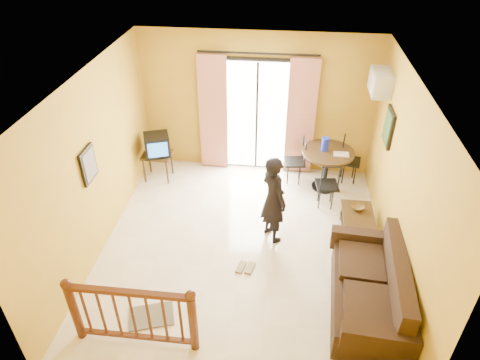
# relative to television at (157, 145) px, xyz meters

# --- Properties ---
(ground) EXTENTS (5.00, 5.00, 0.00)m
(ground) POSITION_rel_television_xyz_m (1.87, -1.83, -0.76)
(ground) COLOR beige
(ground) RESTS_ON ground
(room_shell) EXTENTS (5.00, 5.00, 5.00)m
(room_shell) POSITION_rel_television_xyz_m (1.87, -1.83, 0.94)
(room_shell) COLOR white
(room_shell) RESTS_ON ground
(balcony_door) EXTENTS (2.25, 0.14, 2.46)m
(balcony_door) POSITION_rel_television_xyz_m (1.87, 0.60, 0.43)
(balcony_door) COLOR black
(balcony_door) RESTS_ON ground
(tv_table) EXTENTS (0.55, 0.46, 0.55)m
(tv_table) POSITION_rel_television_xyz_m (-0.03, 0.00, -0.29)
(tv_table) COLOR black
(tv_table) RESTS_ON ground
(television) EXTENTS (0.58, 0.55, 0.42)m
(television) POSITION_rel_television_xyz_m (0.00, 0.00, 0.00)
(television) COLOR black
(television) RESTS_ON tv_table
(picture_left) EXTENTS (0.05, 0.42, 0.52)m
(picture_left) POSITION_rel_television_xyz_m (-0.35, -2.03, 0.79)
(picture_left) COLOR black
(picture_left) RESTS_ON room_shell
(dining_table) EXTENTS (0.97, 0.97, 0.81)m
(dining_table) POSITION_rel_television_xyz_m (3.26, 0.04, -0.12)
(dining_table) COLOR black
(dining_table) RESTS_ON ground
(water_jug) EXTENTS (0.14, 0.14, 0.26)m
(water_jug) POSITION_rel_television_xyz_m (3.19, 0.08, 0.18)
(water_jug) COLOR #1625D3
(water_jug) RESTS_ON dining_table
(serving_tray) EXTENTS (0.28, 0.19, 0.02)m
(serving_tray) POSITION_rel_television_xyz_m (3.48, -0.06, 0.06)
(serving_tray) COLOR beige
(serving_tray) RESTS_ON dining_table
(dining_chairs) EXTENTS (1.53, 1.33, 0.95)m
(dining_chairs) POSITION_rel_television_xyz_m (3.21, -0.01, -0.76)
(dining_chairs) COLOR black
(dining_chairs) RESTS_ON ground
(air_conditioner) EXTENTS (0.31, 0.60, 0.40)m
(air_conditioner) POSITION_rel_television_xyz_m (3.96, 0.12, 1.39)
(air_conditioner) COLOR silver
(air_conditioner) RESTS_ON room_shell
(botanical_print) EXTENTS (0.05, 0.50, 0.60)m
(botanical_print) POSITION_rel_television_xyz_m (4.08, -0.53, 0.89)
(botanical_print) COLOR black
(botanical_print) RESTS_ON room_shell
(coffee_table) EXTENTS (0.51, 0.91, 0.41)m
(coffee_table) POSITION_rel_television_xyz_m (3.72, -1.34, -0.49)
(coffee_table) COLOR black
(coffee_table) RESTS_ON ground
(bowl) EXTENTS (0.25, 0.25, 0.07)m
(bowl) POSITION_rel_television_xyz_m (3.72, -1.13, -0.32)
(bowl) COLOR brown
(bowl) RESTS_ON coffee_table
(sofa) EXTENTS (1.01, 1.98, 0.92)m
(sofa) POSITION_rel_television_xyz_m (3.73, -2.85, -0.42)
(sofa) COLOR black
(sofa) RESTS_ON ground
(standing_person) EXTENTS (0.63, 0.67, 1.53)m
(standing_person) POSITION_rel_television_xyz_m (2.32, -1.51, 0.01)
(standing_person) COLOR black
(standing_person) RESTS_ON ground
(stair_balustrade) EXTENTS (1.63, 0.13, 1.04)m
(stair_balustrade) POSITION_rel_television_xyz_m (0.72, -3.73, -0.20)
(stair_balustrade) COLOR #471E0F
(stair_balustrade) RESTS_ON ground
(doormat) EXTENTS (0.69, 0.56, 0.02)m
(doormat) POSITION_rel_television_xyz_m (0.78, -3.34, -0.75)
(doormat) COLOR #5D584A
(doormat) RESTS_ON ground
(sandals) EXTENTS (0.30, 0.27, 0.03)m
(sandals) POSITION_rel_television_xyz_m (1.96, -2.30, -0.74)
(sandals) COLOR brown
(sandals) RESTS_ON ground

